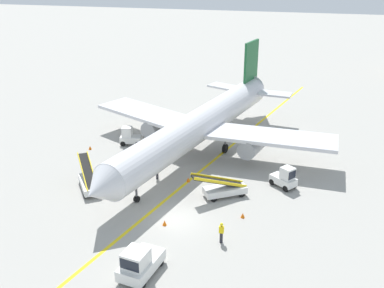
{
  "coord_description": "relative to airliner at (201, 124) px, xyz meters",
  "views": [
    {
      "loc": [
        8.96,
        -30.42,
        19.99
      ],
      "look_at": [
        -1.23,
        9.97,
        2.5
      ],
      "focal_mm": 42.17,
      "sensor_mm": 36.0,
      "label": 1
    }
  ],
  "objects": [
    {
      "name": "ground_crew_wing_walker",
      "position": [
        5.22,
        -15.8,
        -2.51
      ],
      "size": [
        0.36,
        0.24,
        1.7
      ],
      "color": "#26262D",
      "rests_on": "ground"
    },
    {
      "name": "safety_cone_wingtip_right",
      "position": [
        0.32,
        -6.86,
        -3.2
      ],
      "size": [
        0.36,
        0.36,
        0.44
      ],
      "primitive_type": "cone",
      "color": "orange",
      "rests_on": "ground"
    },
    {
      "name": "taxi_line_yellow",
      "position": [
        -0.14,
        -8.5,
        -3.41
      ],
      "size": [
        20.84,
        77.39,
        0.01
      ],
      "primitive_type": "cube",
      "rotation": [
        0.0,
        0.0,
        -0.26
      ],
      "color": "yellow",
      "rests_on": "ground"
    },
    {
      "name": "ground_plane",
      "position": [
        1.09,
        -13.5,
        -3.42
      ],
      "size": [
        300.0,
        300.0,
        0.0
      ],
      "primitive_type": "plane",
      "color": "#9E9B93"
    },
    {
      "name": "baggage_tug_by_cargo_door",
      "position": [
        9.28,
        -5.71,
        -2.49
      ],
      "size": [
        2.7,
        2.49,
        2.1
      ],
      "color": "silver",
      "rests_on": "ground"
    },
    {
      "name": "ground_crew_marshaller",
      "position": [
        -2.73,
        -7.0,
        -2.51
      ],
      "size": [
        0.36,
        0.24,
        1.7
      ],
      "color": "#26262D",
      "rests_on": "ground"
    },
    {
      "name": "pushback_tug",
      "position": [
        0.6,
        -20.84,
        -2.42
      ],
      "size": [
        2.49,
        3.87,
        2.2
      ],
      "color": "silver",
      "rests_on": "ground"
    },
    {
      "name": "belt_loader_forward_hold",
      "position": [
        -8.14,
        -10.53,
        -2.64
      ],
      "size": [
        3.92,
        4.8,
        2.59
      ],
      "color": "silver",
      "rests_on": "ground"
    },
    {
      "name": "belt_loader_aft_hold",
      "position": [
        4.12,
        -8.79,
        -2.64
      ],
      "size": [
        4.89,
        3.74,
        2.59
      ],
      "color": "silver",
      "rests_on": "ground"
    },
    {
      "name": "airliner",
      "position": [
        0.0,
        0.0,
        0.0
      ],
      "size": [
        27.87,
        34.84,
        10.1
      ],
      "color": "silver",
      "rests_on": "ground"
    },
    {
      "name": "safety_cone_wingtip_left",
      "position": [
        6.3,
        -11.94,
        -3.2
      ],
      "size": [
        0.36,
        0.36,
        0.44
      ],
      "primitive_type": "cone",
      "color": "orange",
      "rests_on": "ground"
    },
    {
      "name": "baggage_tug_near_wing",
      "position": [
        -8.44,
        0.4,
        -2.49
      ],
      "size": [
        2.59,
        1.69,
        2.1
      ],
      "color": "silver",
      "rests_on": "ground"
    },
    {
      "name": "safety_cone_nose_left",
      "position": [
        0.39,
        -14.61,
        -3.2
      ],
      "size": [
        0.36,
        0.36,
        0.44
      ],
      "primitive_type": "cone",
      "color": "orange",
      "rests_on": "ground"
    },
    {
      "name": "safety_cone_nose_right",
      "position": [
        -12.23,
        -2.04,
        -3.2
      ],
      "size": [
        0.36,
        0.36,
        0.44
      ],
      "primitive_type": "cone",
      "color": "orange",
      "rests_on": "ground"
    }
  ]
}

